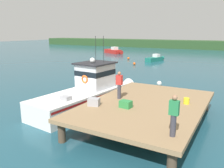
# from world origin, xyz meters

# --- Properties ---
(ground_plane) EXTENTS (200.00, 200.00, 0.00)m
(ground_plane) POSITION_xyz_m (0.00, 0.00, 0.00)
(ground_plane) COLOR #1E4C5B
(dock) EXTENTS (6.00, 9.00, 1.20)m
(dock) POSITION_xyz_m (4.80, 0.00, 1.07)
(dock) COLOR #4C3D2D
(dock) RESTS_ON ground
(main_fishing_boat) EXTENTS (3.28, 9.93, 4.80)m
(main_fishing_boat) POSITION_xyz_m (0.25, 0.98, 1.01)
(main_fishing_boat) COLOR white
(main_fishing_boat) RESTS_ON ground
(crate_single_by_cleat) EXTENTS (0.70, 0.59, 0.41)m
(crate_single_by_cleat) POSITION_xyz_m (2.51, -1.83, 1.41)
(crate_single_by_cleat) COLOR #9E9EA3
(crate_single_by_cleat) RESTS_ON dock
(crate_single_far) EXTENTS (0.63, 0.49, 0.38)m
(crate_single_far) POSITION_xyz_m (4.14, -1.28, 1.39)
(crate_single_far) COLOR #2D8442
(crate_single_far) RESTS_ON dock
(bait_bucket) EXTENTS (0.32, 0.32, 0.34)m
(bait_bucket) POSITION_xyz_m (6.76, 0.95, 1.37)
(bait_bucket) COLOR yellow
(bait_bucket) RESTS_ON dock
(deckhand_by_the_boat) EXTENTS (0.36, 0.22, 1.63)m
(deckhand_by_the_boat) POSITION_xyz_m (3.06, 0.02, 2.06)
(deckhand_by_the_boat) COLOR #383842
(deckhand_by_the_boat) RESTS_ON dock
(deckhand_further_back) EXTENTS (0.36, 0.22, 1.63)m
(deckhand_further_back) POSITION_xyz_m (7.19, -3.43, 2.06)
(deckhand_further_back) COLOR #383842
(deckhand_further_back) RESTS_ON dock
(moored_boat_far_right) EXTENTS (6.09, 3.84, 1.57)m
(moored_boat_far_right) POSITION_xyz_m (-17.64, 36.18, 0.54)
(moored_boat_far_right) COLOR red
(moored_boat_far_right) RESTS_ON ground
(moored_boat_outer_mooring) EXTENTS (2.07, 4.86, 1.21)m
(moored_boat_outer_mooring) POSITION_xyz_m (-4.23, 27.26, 0.42)
(moored_boat_outer_mooring) COLOR #196B5B
(moored_boat_outer_mooring) RESTS_ON ground
(mooring_buoy_outer) EXTENTS (0.47, 0.47, 0.47)m
(mooring_buoy_outer) POSITION_xyz_m (2.48, 9.34, 0.23)
(mooring_buoy_outer) COLOR silver
(mooring_buoy_outer) RESTS_ON ground
(mooring_buoy_channel_marker) EXTENTS (0.41, 0.41, 0.41)m
(mooring_buoy_channel_marker) POSITION_xyz_m (-5.43, 21.07, 0.20)
(mooring_buoy_channel_marker) COLOR #EA5B19
(mooring_buoy_channel_marker) RESTS_ON ground
(mooring_buoy_inshore) EXTENTS (0.44, 0.44, 0.44)m
(mooring_buoy_inshore) POSITION_xyz_m (-9.33, 27.05, 0.22)
(mooring_buoy_inshore) COLOR #EA5B19
(mooring_buoy_inshore) RESTS_ON ground
(far_shoreline) EXTENTS (120.00, 8.00, 2.40)m
(far_shoreline) POSITION_xyz_m (0.00, 62.00, 1.20)
(far_shoreline) COLOR #284723
(far_shoreline) RESTS_ON ground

